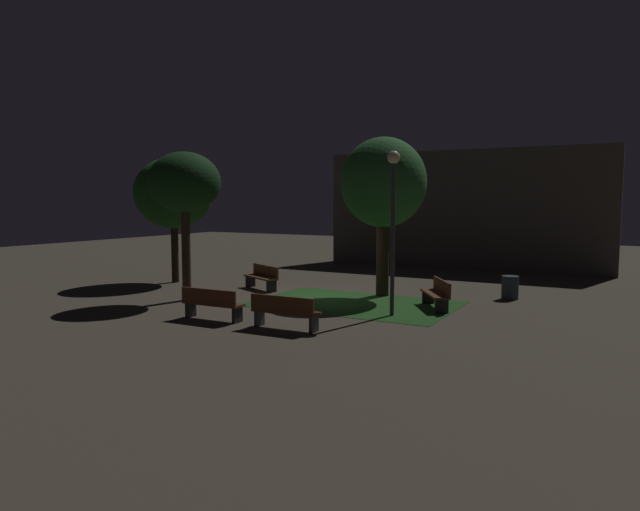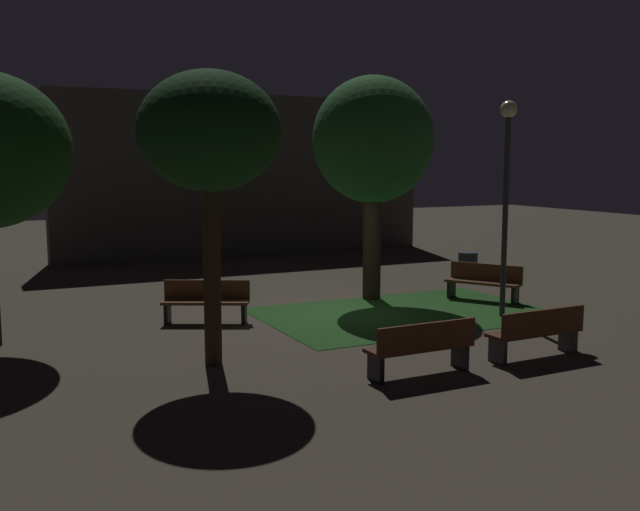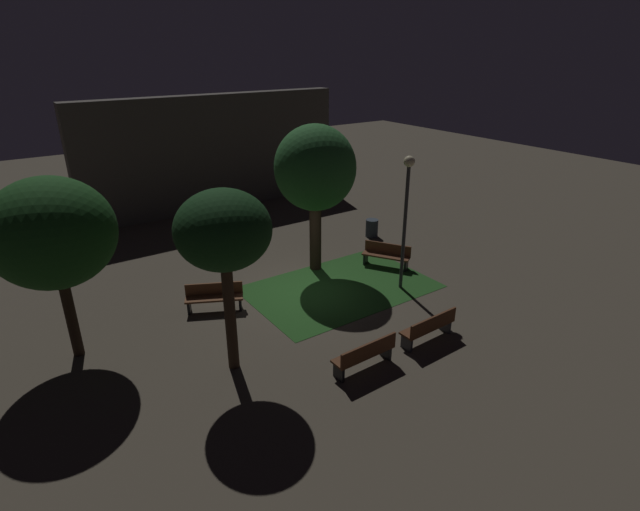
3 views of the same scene
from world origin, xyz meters
The scene contains 11 objects.
ground_plane centered at (0.00, 0.00, 0.00)m, with size 60.00×60.00×0.00m, color #4C4438.
grass_lawn centered at (1.13, -0.47, 0.01)m, with size 6.30×4.18×0.01m, color #23511E.
bench_front_right centered at (-1.17, -4.62, 0.48)m, with size 1.81×0.51×0.88m.
bench_near_trees centered at (1.17, -4.62, 0.48)m, with size 1.81×0.53×0.88m.
bench_front_left centered at (-3.09, 0.56, 0.48)m, with size 1.83×1.23×0.88m.
bench_by_lamp centered at (3.68, 0.00, 0.48)m, with size 1.36×1.78×0.88m.
tree_back_right centered at (-3.92, -2.55, 3.78)m, with size 2.31×2.31×4.81m.
tree_left_canopy centered at (1.34, 1.36, 3.81)m, with size 2.89×2.89×5.37m.
lamp_post_plaza_west centered at (2.88, -1.65, 3.13)m, with size 0.36×0.36×4.62m.
trash_bin centered at (5.29, 2.76, 0.39)m, with size 0.54×0.54×0.77m, color #2D3842.
building_wall_backdrop centered at (1.55, 10.67, 2.82)m, with size 13.52×0.80×5.64m, color #4C4742.
Camera 2 is at (-7.47, -13.99, 3.37)m, focal length 41.10 mm.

